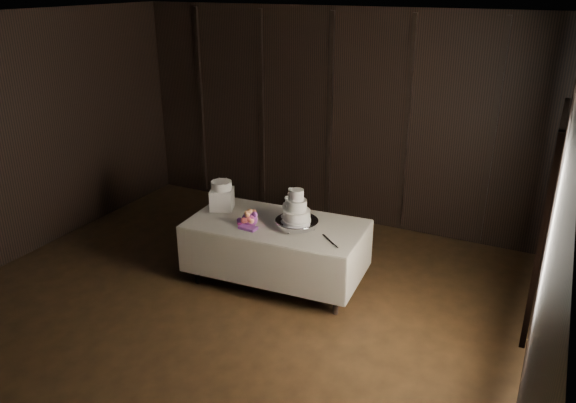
{
  "coord_description": "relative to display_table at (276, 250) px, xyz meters",
  "views": [
    {
      "loc": [
        2.96,
        -3.75,
        3.35
      ],
      "look_at": [
        0.39,
        1.37,
        1.05
      ],
      "focal_mm": 35.0,
      "sensor_mm": 36.0,
      "label": 1
    }
  ],
  "objects": [
    {
      "name": "cake_knife",
      "position": [
        0.7,
        -0.14,
        0.35
      ],
      "size": [
        0.29,
        0.27,
        0.01
      ],
      "primitive_type": "cube",
      "rotation": [
        0.0,
        0.0,
        -0.74
      ],
      "color": "silver",
      "rests_on": "display_table"
    },
    {
      "name": "bouquet",
      "position": [
        -0.25,
        -0.16,
        0.41
      ],
      "size": [
        0.34,
        0.43,
        0.2
      ],
      "primitive_type": null,
      "rotation": [
        0.0,
        0.0,
        -0.06
      ],
      "color": "#CF4F4D",
      "rests_on": "display_table"
    },
    {
      "name": "cake_stand",
      "position": [
        0.26,
        -0.01,
        0.39
      ],
      "size": [
        0.61,
        0.61,
        0.09
      ],
      "primitive_type": "cylinder",
      "rotation": [
        0.0,
        0.0,
        -0.32
      ],
      "color": "silver",
      "rests_on": "display_table"
    },
    {
      "name": "room",
      "position": [
        -0.24,
        -1.37,
        1.08
      ],
      "size": [
        6.08,
        7.08,
        3.08
      ],
      "color": "black",
      "rests_on": "ground"
    },
    {
      "name": "box_pedestal",
      "position": [
        -0.77,
        0.08,
        0.47
      ],
      "size": [
        0.34,
        0.34,
        0.25
      ],
      "primitive_type": "cube",
      "rotation": [
        0.0,
        0.0,
        0.39
      ],
      "color": "white",
      "rests_on": "display_table"
    },
    {
      "name": "wedding_cake",
      "position": [
        0.23,
        -0.02,
        0.58
      ],
      "size": [
        0.33,
        0.3,
        0.36
      ],
      "rotation": [
        0.0,
        0.0,
        -0.05
      ],
      "color": "white",
      "rests_on": "cake_stand"
    },
    {
      "name": "window",
      "position": [
        2.73,
        -0.87,
        1.28
      ],
      "size": [
        0.06,
        1.16,
        1.56
      ],
      "primitive_type": "cube",
      "color": "black",
      "rests_on": "room"
    },
    {
      "name": "small_cake",
      "position": [
        -0.77,
        0.08,
        0.64
      ],
      "size": [
        0.29,
        0.29,
        0.1
      ],
      "primitive_type": "cylinder",
      "rotation": [
        0.0,
        0.0,
        -0.2
      ],
      "color": "white",
      "rests_on": "box_pedestal"
    },
    {
      "name": "display_table",
      "position": [
        0.0,
        0.0,
        0.0
      ],
      "size": [
        2.06,
        1.17,
        0.76
      ],
      "rotation": [
        0.0,
        0.0,
        0.07
      ],
      "color": "beige",
      "rests_on": "ground"
    }
  ]
}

